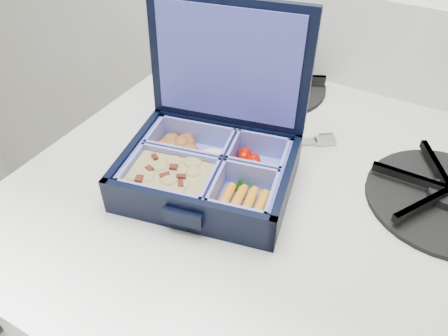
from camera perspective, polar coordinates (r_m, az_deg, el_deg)
The scene contains 4 objects.
bento_box at distance 0.54m, azimuth -2.11°, elevation -0.47°, with size 0.20×0.16×0.05m, color black, non-canonical shape.
burner_grate at distance 0.59m, azimuth 27.26°, elevation -3.00°, with size 0.19×0.19×0.03m, color black.
burner_grate_rear at distance 0.75m, azimuth 5.96°, elevation 11.11°, with size 0.19×0.19×0.02m, color black.
fork at distance 0.62m, azimuth 5.72°, elevation 3.19°, with size 0.02×0.17×0.01m, color #B4B4B4, non-canonical shape.
Camera 1 is at (-0.29, 1.25, 1.35)m, focal length 35.00 mm.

